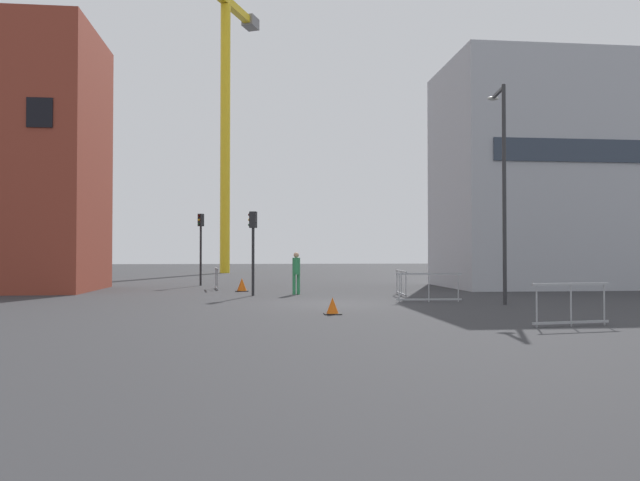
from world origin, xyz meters
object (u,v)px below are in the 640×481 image
Objects in this scene: streetlamp_tall at (503,176)px; traffic_light_near at (253,239)px; traffic_light_far at (201,237)px; pedestrian_walking at (296,270)px; traffic_cone_by_barrier at (242,285)px; traffic_cone_striped at (333,307)px; construction_crane at (223,88)px.

streetlamp_tall reaches higher than traffic_light_near.
pedestrian_walking is at bearing -58.11° from traffic_light_far.
streetlamp_tall is 12.40× the size of traffic_cone_by_barrier.
traffic_light_near is 0.89× the size of traffic_light_far.
traffic_light_far reaches higher than traffic_light_near.
traffic_light_far is (-2.96, 8.40, 0.26)m from traffic_light_near.
traffic_cone_by_barrier is at bearing 104.75° from traffic_cone_striped.
traffic_cone_by_barrier is 1.24× the size of traffic_cone_striped.
traffic_cone_by_barrier is (-0.53, 3.01, -2.15)m from traffic_light_near.
traffic_light_far is at bearing 114.20° from traffic_cone_by_barrier.
traffic_cone_striped is at bearing -73.55° from traffic_light_near.
traffic_cone_by_barrier is at bearing 135.26° from pedestrian_walking.
pedestrian_walking is 3.65× the size of traffic_cone_striped.
construction_crane is 13.84× the size of pedestrian_walking.
traffic_cone_striped is (2.94, -11.15, -0.06)m from traffic_cone_by_barrier.
traffic_light_far is at bearing 107.95° from traffic_cone_striped.
traffic_light_near is 1.94× the size of pedestrian_walking.
traffic_cone_by_barrier is at bearing 138.89° from streetlamp_tall.
traffic_light_near is 2.41m from pedestrian_walking.
traffic_light_far is 17.56m from traffic_cone_striped.
traffic_light_near is (-8.91, 5.23, -2.13)m from streetlamp_tall.
traffic_light_near is (2.88, -29.58, -14.43)m from construction_crane.
construction_crane is 7.13× the size of traffic_light_near.
traffic_light_near is 5.70× the size of traffic_cone_by_barrier.
streetlamp_tall is 15.43× the size of traffic_cone_striped.
streetlamp_tall is at bearing -30.43° from traffic_light_near.
construction_crane reaches higher than traffic_cone_by_barrier.
streetlamp_tall is 13.24m from traffic_cone_by_barrier.
traffic_light_far is 6.38× the size of traffic_cone_by_barrier.
construction_crane is 38.76m from streetlamp_tall.
construction_crane is 31.40m from traffic_cone_by_barrier.
construction_crane is at bearing 89.79° from traffic_light_far.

